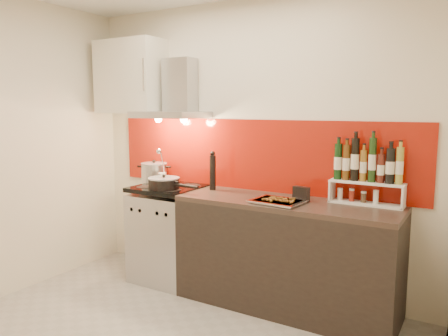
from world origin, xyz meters
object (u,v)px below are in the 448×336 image
Objects in this scene: range_stove at (169,234)px; baking_tray at (278,201)px; counter at (286,254)px; stock_pot at (154,172)px; saute_pan at (164,183)px; pepper_mill at (213,171)px.

baking_tray reaches higher than range_stove.
range_stove is at bearing -179.77° from counter.
stock_pot is at bearing 170.53° from baking_tray.
range_stove is 2.17× the size of baking_tray.
counter is 1.27m from saute_pan.
stock_pot is (-1.48, 0.13, 0.55)m from counter.
stock_pot is 0.46× the size of saute_pan.
pepper_mill is (0.71, -0.03, 0.07)m from stock_pot.
pepper_mill reaches higher than range_stove.
stock_pot is 0.62× the size of baking_tray.
stock_pot is at bearing 175.06° from counter.
stock_pot is (-0.28, 0.13, 0.56)m from range_stove.
pepper_mill reaches higher than baking_tray.
counter is 4.29× the size of baking_tray.
saute_pan is 0.46m from pepper_mill.
saute_pan is at bearing -179.57° from baking_tray.
saute_pan reaches higher than range_stove.
stock_pot is 0.72m from pepper_mill.
counter is at bearing 75.47° from baking_tray.
baking_tray is at bearing 0.43° from saute_pan.
pepper_mill is at bearing 163.99° from baking_tray.
stock_pot is at bearing 142.69° from saute_pan.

